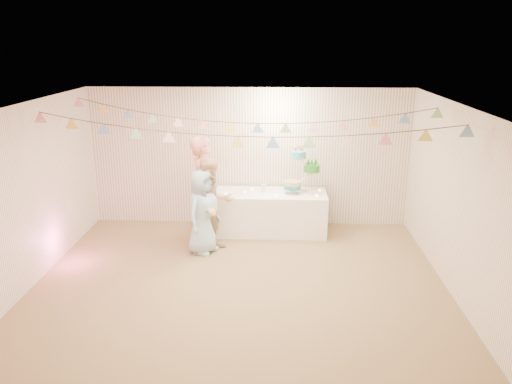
{
  "coord_description": "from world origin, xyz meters",
  "views": [
    {
      "loc": [
        0.54,
        -6.63,
        3.45
      ],
      "look_at": [
        0.2,
        0.8,
        1.15
      ],
      "focal_mm": 35.0,
      "sensor_mm": 36.0,
      "label": 1
    }
  ],
  "objects_px": {
    "cake_stand": "(301,172)",
    "person_adult_a": "(204,190)",
    "table": "(270,212)",
    "person_child": "(203,212)",
    "person_adult_b": "(212,205)"
  },
  "relations": [
    {
      "from": "cake_stand",
      "to": "person_adult_a",
      "type": "distance_m",
      "value": 1.78
    },
    {
      "from": "cake_stand",
      "to": "person_adult_b",
      "type": "height_order",
      "value": "person_adult_b"
    },
    {
      "from": "table",
      "to": "person_child",
      "type": "bearing_deg",
      "value": -138.88
    },
    {
      "from": "person_adult_a",
      "to": "person_child",
      "type": "height_order",
      "value": "person_adult_a"
    },
    {
      "from": "table",
      "to": "cake_stand",
      "type": "xyz_separation_m",
      "value": [
        0.55,
        0.05,
        0.77
      ]
    },
    {
      "from": "person_adult_a",
      "to": "person_adult_b",
      "type": "height_order",
      "value": "person_adult_a"
    },
    {
      "from": "person_adult_b",
      "to": "person_child",
      "type": "distance_m",
      "value": 0.19
    },
    {
      "from": "table",
      "to": "person_adult_b",
      "type": "relative_size",
      "value": 1.26
    },
    {
      "from": "table",
      "to": "person_child",
      "type": "height_order",
      "value": "person_child"
    },
    {
      "from": "person_adult_b",
      "to": "person_child",
      "type": "bearing_deg",
      "value": 177.65
    },
    {
      "from": "cake_stand",
      "to": "person_child",
      "type": "bearing_deg",
      "value": -148.51
    },
    {
      "from": "person_adult_a",
      "to": "person_adult_b",
      "type": "xyz_separation_m",
      "value": [
        0.18,
        -0.37,
        -0.14
      ]
    },
    {
      "from": "cake_stand",
      "to": "person_adult_a",
      "type": "height_order",
      "value": "person_adult_a"
    },
    {
      "from": "table",
      "to": "person_adult_b",
      "type": "xyz_separation_m",
      "value": [
        -0.96,
        -0.87,
        0.42
      ]
    },
    {
      "from": "person_adult_b",
      "to": "person_child",
      "type": "xyz_separation_m",
      "value": [
        -0.15,
        -0.09,
        -0.09
      ]
    }
  ]
}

